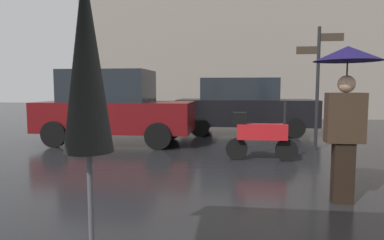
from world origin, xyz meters
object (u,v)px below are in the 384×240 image
(pedestrian_with_umbrella, at_px, (346,90))
(parked_car_right, at_px, (244,106))
(parked_scooter, at_px, (259,134))
(parked_car_left, at_px, (114,107))
(street_signpost, at_px, (318,76))
(folded_patio_umbrella_near, at_px, (87,80))

(pedestrian_with_umbrella, distance_m, parked_car_right, 6.80)
(pedestrian_with_umbrella, distance_m, parked_scooter, 2.86)
(pedestrian_with_umbrella, xyz_separation_m, parked_car_right, (-1.09, 6.69, -0.57))
(pedestrian_with_umbrella, xyz_separation_m, parked_car_left, (-4.71, 4.37, -0.50))
(parked_car_left, distance_m, parked_car_right, 4.30)
(pedestrian_with_umbrella, xyz_separation_m, parked_scooter, (-0.90, 2.54, -0.94))
(parked_scooter, xyz_separation_m, parked_car_right, (-0.20, 4.15, 0.37))
(parked_car_right, height_order, street_signpost, street_signpost)
(pedestrian_with_umbrella, height_order, parked_car_right, pedestrian_with_umbrella)
(parked_car_right, bearing_deg, folded_patio_umbrella_near, 91.44)
(parked_scooter, relative_size, street_signpost, 0.50)
(folded_patio_umbrella_near, distance_m, street_signpost, 7.09)
(folded_patio_umbrella_near, height_order, parked_car_left, folded_patio_umbrella_near)
(parked_car_right, xyz_separation_m, street_signpost, (1.67, -2.78, 0.87))
(parked_car_left, xyz_separation_m, parked_car_right, (3.62, 2.33, -0.08))
(pedestrian_with_umbrella, bearing_deg, parked_scooter, -42.66)
(street_signpost, bearing_deg, folded_patio_umbrella_near, -114.62)
(folded_patio_umbrella_near, distance_m, pedestrian_with_umbrella, 3.47)
(street_signpost, bearing_deg, parked_car_right, 120.99)
(folded_patio_umbrella_near, distance_m, parked_scooter, 5.38)
(parked_scooter, height_order, street_signpost, street_signpost)
(folded_patio_umbrella_near, height_order, pedestrian_with_umbrella, folded_patio_umbrella_near)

